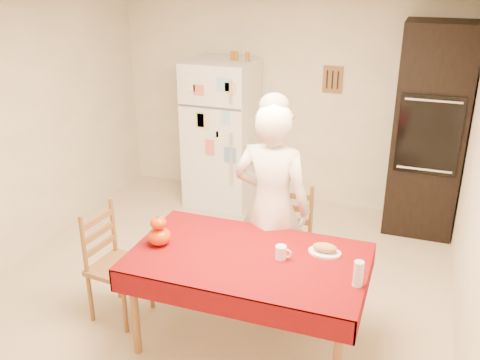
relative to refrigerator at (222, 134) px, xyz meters
The scene contains 17 objects.
floor 2.16m from the refrigerator, 70.93° to the right, with size 4.50×4.50×0.00m, color #CCB593.
room_shell 2.13m from the refrigerator, 70.89° to the right, with size 4.02×4.52×2.51m.
refrigerator is the anchor object (origin of this frame).
oven_cabinet 2.29m from the refrigerator, ahead, with size 0.70×0.62×2.20m.
dining_table 2.66m from the refrigerator, 64.35° to the right, with size 1.70×1.00×0.76m.
chair_far 1.99m from the refrigerator, 51.51° to the right, with size 0.44×0.42×0.95m.
chair_left 2.43m from the refrigerator, 90.20° to the right, with size 0.44×0.46×0.95m.
seated_woman 2.14m from the refrigerator, 57.59° to the right, with size 0.64×0.42×1.77m, color silver.
coffee_mug 2.73m from the refrigerator, 59.62° to the right, with size 0.08×0.08×0.10m, color white.
pumpkin_lower 2.50m from the refrigerator, 79.26° to the right, with size 0.18×0.18×0.13m, color #C54404.
pumpkin_upper 2.50m from the refrigerator, 79.26° to the right, with size 0.12×0.12×0.09m, color #E04E05.
wine_glass 3.17m from the refrigerator, 52.22° to the right, with size 0.07×0.07×0.18m, color silver.
bread_plate 2.74m from the refrigerator, 52.66° to the right, with size 0.24×0.24×0.02m, color white.
bread_loaf 2.74m from the refrigerator, 52.66° to the right, with size 0.18×0.10×0.06m, color #997D4B.
spice_jar_left 0.91m from the refrigerator, 21.99° to the left, with size 0.05×0.05×0.10m, color #93581A.
spice_jar_mid 0.92m from the refrigerator, 16.89° to the left, with size 0.05×0.05×0.10m, color #98601B.
spice_jar_right 0.95m from the refrigerator, ahead, with size 0.05×0.05×0.10m, color #915D1A.
Camera 1 is at (1.57, -3.69, 2.74)m, focal length 40.00 mm.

